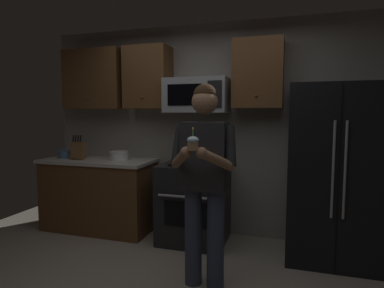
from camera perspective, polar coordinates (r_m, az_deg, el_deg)
wall_back at (r=4.09m, az=3.96°, el=2.43°), size 4.40×0.10×2.60m
oven_range at (r=3.89m, az=0.35°, el=-10.25°), size 0.76×0.70×0.93m
microwave at (r=3.86m, az=0.88°, el=8.50°), size 0.74×0.41×0.40m
refrigerator at (r=3.62m, az=23.60°, el=-4.78°), size 0.90×0.75×1.80m
cabinet_row_upper at (r=4.13m, az=-6.75°, el=11.47°), size 2.78×0.36×0.76m
counter_left at (r=4.45m, az=-15.99°, el=-8.45°), size 1.44×0.66×0.92m
knife_block at (r=4.46m, az=-19.32°, el=-1.04°), size 0.16×0.15×0.32m
bowl_large_white at (r=4.23m, az=-12.67°, el=-1.96°), size 0.24×0.24×0.11m
bowl_small_colored at (r=4.66m, az=-21.20°, el=-1.62°), size 0.21×0.21×0.10m
person at (r=2.79m, az=2.14°, el=-5.31°), size 0.60×0.48×1.76m
cupcake at (r=2.43m, az=0.16°, el=0.17°), size 0.09×0.09×0.17m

